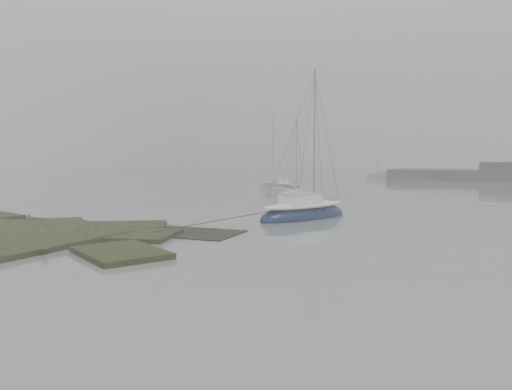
# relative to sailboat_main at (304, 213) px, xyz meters

# --- Properties ---
(ground) EXTENTS (160.00, 160.00, 0.00)m
(ground) POSITION_rel_sailboat_main_xyz_m (-2.26, 18.01, -0.28)
(ground) COLOR slate
(ground) RESTS_ON ground
(sailboat_main) EXTENTS (4.18, 6.63, 8.90)m
(sailboat_main) POSITION_rel_sailboat_main_xyz_m (0.00, 0.00, 0.00)
(sailboat_main) COLOR #0E193B
(sailboat_main) RESTS_ON ground
(sailboat_white) EXTENTS (1.65, 4.84, 6.80)m
(sailboat_white) POSITION_rel_sailboat_main_xyz_m (-4.69, 9.28, -0.07)
(sailboat_white) COLOR white
(sailboat_white) RESTS_ON ground
(sailboat_far_a) EXTENTS (5.85, 4.77, 8.14)m
(sailboat_far_a) POSITION_rel_sailboat_main_xyz_m (-10.98, 19.59, -0.02)
(sailboat_far_a) COLOR #A0A3AA
(sailboat_far_a) RESTS_ON ground
(sailboat_far_c) EXTENTS (4.89, 1.99, 6.73)m
(sailboat_far_c) POSITION_rel_sailboat_main_xyz_m (-7.90, 49.84, -0.07)
(sailboat_far_c) COLOR silver
(sailboat_far_c) RESTS_ON ground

